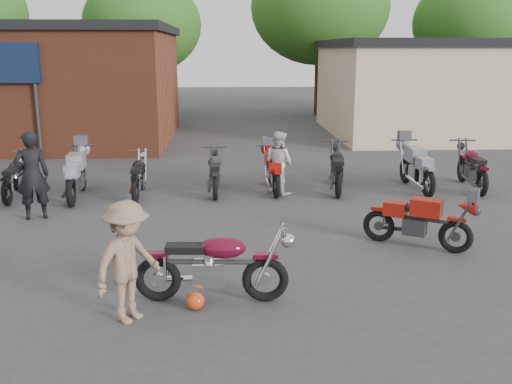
{
  "coord_description": "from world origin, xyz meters",
  "views": [
    {
      "loc": [
        -0.85,
        -8.18,
        3.41
      ],
      "look_at": [
        -0.32,
        1.79,
        0.9
      ],
      "focal_mm": 40.0,
      "sensor_mm": 36.0,
      "label": 1
    }
  ],
  "objects_px": {
    "row_bike_4": "(272,169)",
    "row_bike_2": "(139,174)",
    "person_tan": "(128,262)",
    "row_bike_3": "(215,170)",
    "helmet": "(195,301)",
    "row_bike_7": "(472,165)",
    "person_dark": "(32,175)",
    "vintage_motorcycle": "(214,261)",
    "row_bike_1": "(76,172)",
    "row_bike_5": "(337,166)",
    "row_bike_6": "(417,165)",
    "person_light": "(279,163)",
    "row_bike_0": "(16,175)",
    "sportbike": "(419,218)"
  },
  "relations": [
    {
      "from": "row_bike_5",
      "to": "row_bike_6",
      "type": "bearing_deg",
      "value": -83.68
    },
    {
      "from": "sportbike",
      "to": "row_bike_7",
      "type": "xyz_separation_m",
      "value": [
        2.76,
        4.23,
        0.07
      ]
    },
    {
      "from": "vintage_motorcycle",
      "to": "helmet",
      "type": "bearing_deg",
      "value": -133.95
    },
    {
      "from": "row_bike_6",
      "to": "row_bike_0",
      "type": "bearing_deg",
      "value": 89.56
    },
    {
      "from": "sportbike",
      "to": "row_bike_2",
      "type": "xyz_separation_m",
      "value": [
        -5.43,
        3.92,
        0.0
      ]
    },
    {
      "from": "row_bike_2",
      "to": "row_bike_7",
      "type": "relative_size",
      "value": 0.88
    },
    {
      "from": "row_bike_5",
      "to": "row_bike_6",
      "type": "xyz_separation_m",
      "value": [
        1.98,
        -0.05,
        0.01
      ]
    },
    {
      "from": "row_bike_4",
      "to": "row_bike_2",
      "type": "bearing_deg",
      "value": 92.83
    },
    {
      "from": "person_tan",
      "to": "row_bike_5",
      "type": "bearing_deg",
      "value": 7.43
    },
    {
      "from": "row_bike_0",
      "to": "row_bike_4",
      "type": "height_order",
      "value": "row_bike_4"
    },
    {
      "from": "vintage_motorcycle",
      "to": "row_bike_2",
      "type": "relative_size",
      "value": 1.11
    },
    {
      "from": "helmet",
      "to": "person_dark",
      "type": "bearing_deg",
      "value": 128.39
    },
    {
      "from": "person_tan",
      "to": "row_bike_7",
      "type": "xyz_separation_m",
      "value": [
        7.38,
        6.78,
        -0.19
      ]
    },
    {
      "from": "helmet",
      "to": "person_dark",
      "type": "relative_size",
      "value": 0.14
    },
    {
      "from": "row_bike_4",
      "to": "row_bike_6",
      "type": "xyz_separation_m",
      "value": [
        3.57,
        -0.07,
        0.06
      ]
    },
    {
      "from": "row_bike_1",
      "to": "person_dark",
      "type": "bearing_deg",
      "value": 160.16
    },
    {
      "from": "person_tan",
      "to": "row_bike_3",
      "type": "distance_m",
      "value": 6.77
    },
    {
      "from": "row_bike_7",
      "to": "person_tan",
      "type": "bearing_deg",
      "value": 138.51
    },
    {
      "from": "person_dark",
      "to": "row_bike_3",
      "type": "height_order",
      "value": "person_dark"
    },
    {
      "from": "helmet",
      "to": "person_dark",
      "type": "height_order",
      "value": "person_dark"
    },
    {
      "from": "row_bike_0",
      "to": "row_bike_5",
      "type": "relative_size",
      "value": 0.88
    },
    {
      "from": "row_bike_1",
      "to": "row_bike_3",
      "type": "height_order",
      "value": "row_bike_1"
    },
    {
      "from": "vintage_motorcycle",
      "to": "person_dark",
      "type": "bearing_deg",
      "value": 135.69
    },
    {
      "from": "row_bike_0",
      "to": "row_bike_1",
      "type": "bearing_deg",
      "value": -96.62
    },
    {
      "from": "person_dark",
      "to": "person_tan",
      "type": "xyz_separation_m",
      "value": [
        2.69,
        -4.7,
        -0.12
      ]
    },
    {
      "from": "person_dark",
      "to": "row_bike_1",
      "type": "xyz_separation_m",
      "value": [
        0.45,
        1.66,
        -0.3
      ]
    },
    {
      "from": "row_bike_3",
      "to": "row_bike_5",
      "type": "height_order",
      "value": "row_bike_5"
    },
    {
      "from": "helmet",
      "to": "row_bike_5",
      "type": "bearing_deg",
      "value": 64.12
    },
    {
      "from": "row_bike_3",
      "to": "row_bike_4",
      "type": "xyz_separation_m",
      "value": [
        1.41,
        0.11,
        0.01
      ]
    },
    {
      "from": "row_bike_1",
      "to": "row_bike_2",
      "type": "distance_m",
      "value": 1.43
    },
    {
      "from": "helmet",
      "to": "sportbike",
      "type": "bearing_deg",
      "value": 30.85
    },
    {
      "from": "person_light",
      "to": "row_bike_0",
      "type": "height_order",
      "value": "person_light"
    },
    {
      "from": "row_bike_2",
      "to": "row_bike_6",
      "type": "height_order",
      "value": "row_bike_6"
    },
    {
      "from": "person_light",
      "to": "person_tan",
      "type": "relative_size",
      "value": 0.95
    },
    {
      "from": "helmet",
      "to": "row_bike_4",
      "type": "bearing_deg",
      "value": 76.51
    },
    {
      "from": "row_bike_4",
      "to": "row_bike_7",
      "type": "relative_size",
      "value": 0.91
    },
    {
      "from": "row_bike_3",
      "to": "person_dark",
      "type": "bearing_deg",
      "value": 117.14
    },
    {
      "from": "row_bike_2",
      "to": "row_bike_4",
      "type": "bearing_deg",
      "value": -85.1
    },
    {
      "from": "vintage_motorcycle",
      "to": "row_bike_2",
      "type": "xyz_separation_m",
      "value": [
        -1.9,
        5.96,
        -0.06
      ]
    },
    {
      "from": "row_bike_0",
      "to": "row_bike_1",
      "type": "relative_size",
      "value": 0.87
    },
    {
      "from": "row_bike_7",
      "to": "person_dark",
      "type": "bearing_deg",
      "value": 107.62
    },
    {
      "from": "person_dark",
      "to": "row_bike_2",
      "type": "distance_m",
      "value": 2.6
    },
    {
      "from": "person_dark",
      "to": "row_bike_3",
      "type": "distance_m",
      "value": 4.19
    },
    {
      "from": "sportbike",
      "to": "row_bike_0",
      "type": "xyz_separation_m",
      "value": [
        -8.29,
        3.91,
        0.0
      ]
    },
    {
      "from": "sportbike",
      "to": "row_bike_1",
      "type": "height_order",
      "value": "row_bike_1"
    },
    {
      "from": "sportbike",
      "to": "helmet",
      "type": "distance_m",
      "value": 4.45
    },
    {
      "from": "row_bike_0",
      "to": "sportbike",
      "type": "bearing_deg",
      "value": -118.09
    },
    {
      "from": "person_dark",
      "to": "row_bike_0",
      "type": "distance_m",
      "value": 2.05
    },
    {
      "from": "sportbike",
      "to": "row_bike_4",
      "type": "xyz_separation_m",
      "value": [
        -2.23,
        4.26,
        0.02
      ]
    },
    {
      "from": "vintage_motorcycle",
      "to": "row_bike_3",
      "type": "xyz_separation_m",
      "value": [
        -0.1,
        6.19,
        -0.04
      ]
    }
  ]
}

